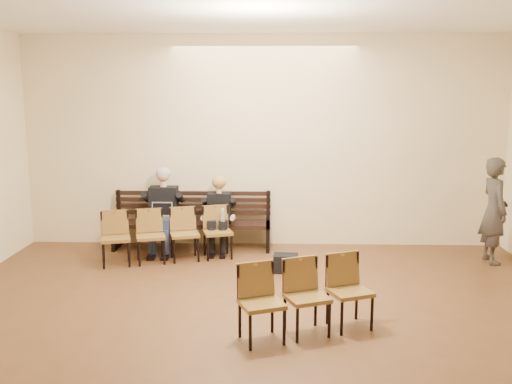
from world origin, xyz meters
TOP-DOWN VIEW (x-y plane):
  - room_walls at (0.00, 0.79)m, footprint 8.02×10.01m
  - bench at (-1.18, 4.65)m, footprint 2.60×0.90m
  - seated_man at (-1.63, 4.53)m, footprint 0.57×0.78m
  - seated_woman at (-0.72, 4.53)m, footprint 0.47×0.65m
  - laptop at (-1.63, 4.31)m, footprint 0.37×0.31m
  - water_bottle at (-0.63, 4.24)m, footprint 0.08×0.08m
  - bag at (0.35, 3.47)m, footprint 0.37×0.27m
  - passerby at (3.50, 4.05)m, footprint 0.48×0.70m
  - chair_row_front at (-1.45, 3.95)m, footprint 2.03×0.98m
  - chair_row_back at (0.53, 1.35)m, footprint 1.53×0.96m

SIDE VIEW (x-z plane):
  - bag at x=0.35m, z-range 0.00..0.26m
  - bench at x=-1.18m, z-range 0.00..0.45m
  - chair_row_front at x=-1.45m, z-range 0.00..0.81m
  - chair_row_back at x=0.53m, z-range 0.00..0.82m
  - seated_woman at x=-0.72m, z-range 0.00..1.09m
  - water_bottle at x=-0.63m, z-range 0.45..0.66m
  - laptop at x=-1.63m, z-range 0.45..0.69m
  - seated_man at x=-1.63m, z-range 0.00..1.36m
  - passerby at x=3.50m, z-range 0.00..1.86m
  - room_walls at x=0.00m, z-range 0.78..4.29m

